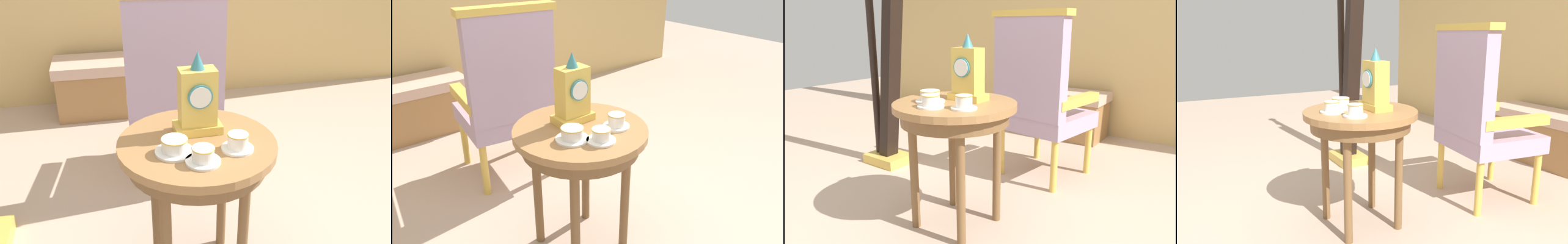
% 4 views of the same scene
% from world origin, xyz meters
% --- Properties ---
extents(ground_plane, '(10.00, 10.00, 0.00)m').
position_xyz_m(ground_plane, '(0.00, 0.00, 0.00)').
color(ground_plane, '#BCA38E').
extents(side_table, '(0.62, 0.62, 0.67)m').
position_xyz_m(side_table, '(-0.07, 0.07, 0.59)').
color(side_table, '#9E7042').
rests_on(side_table, ground).
extents(teacup_left, '(0.15, 0.15, 0.06)m').
position_xyz_m(teacup_left, '(-0.17, 0.00, 0.70)').
color(teacup_left, white).
rests_on(teacup_left, side_table).
extents(teacup_right, '(0.13, 0.13, 0.06)m').
position_xyz_m(teacup_right, '(-0.08, -0.09, 0.70)').
color(teacup_right, white).
rests_on(teacup_right, side_table).
extents(teacup_center, '(0.12, 0.12, 0.07)m').
position_xyz_m(teacup_center, '(0.06, -0.03, 0.70)').
color(teacup_center, white).
rests_on(teacup_center, side_table).
extents(mantel_clock, '(0.19, 0.11, 0.34)m').
position_xyz_m(mantel_clock, '(-0.05, 0.15, 0.81)').
color(mantel_clock, gold).
rests_on(mantel_clock, side_table).
extents(armchair, '(0.61, 0.60, 1.14)m').
position_xyz_m(armchair, '(-0.02, 0.88, 0.59)').
color(armchair, '#B299B7').
rests_on(armchair, ground).
extents(harp, '(0.40, 0.24, 1.82)m').
position_xyz_m(harp, '(-1.05, 0.46, 0.74)').
color(harp, gold).
rests_on(harp, ground).
extents(window_bench, '(0.90, 0.40, 0.44)m').
position_xyz_m(window_bench, '(-0.34, 1.95, 0.22)').
color(window_bench, '#CCA893').
rests_on(window_bench, ground).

